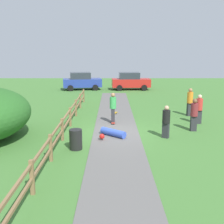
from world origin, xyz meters
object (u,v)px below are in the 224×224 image
object	(u,v)px
bystander_red	(200,108)
parked_car_red	(131,81)
skater_fallen	(113,133)
trash_bin	(77,139)
parked_car_blue	(83,81)
skater_riding	(114,106)
skateboard_loose	(115,113)
bystander_maroon	(195,113)
bystander_orange	(191,101)
bystander_black	(167,120)

from	to	relation	value
bystander_red	parked_car_red	bearing A→B (deg)	101.79
skater_fallen	bystander_red	distance (m)	5.79
trash_bin	parked_car_blue	bearing A→B (deg)	95.29
skater_riding	skateboard_loose	distance (m)	2.57
bystander_red	trash_bin	bearing A→B (deg)	-146.77
bystander_red	bystander_maroon	size ratio (longest dim) A/B	0.99
trash_bin	bystander_red	world-z (taller)	bystander_red
skateboard_loose	trash_bin	bearing A→B (deg)	-104.38
skateboard_loose	skater_fallen	bearing A→B (deg)	-91.83
skateboard_loose	parked_car_blue	size ratio (longest dim) A/B	0.18
skateboard_loose	bystander_red	world-z (taller)	bystander_red
skater_fallen	skateboard_loose	xyz separation A→B (m)	(0.16, 5.02, -0.11)
parked_car_red	bystander_orange	bearing A→B (deg)	-76.36
trash_bin	skater_fallen	world-z (taller)	trash_bin
bystander_black	bystander_maroon	distance (m)	2.11
parked_car_red	skateboard_loose	bearing A→B (deg)	-98.71
skateboard_loose	bystander_maroon	xyz separation A→B (m)	(4.22, -3.99, 0.89)
skater_riding	parked_car_blue	xyz separation A→B (m)	(-3.41, 14.70, -0.08)
parked_car_red	trash_bin	bearing A→B (deg)	-100.76
bystander_maroon	bystander_red	bearing A→B (deg)	64.36
bystander_black	parked_car_blue	size ratio (longest dim) A/B	0.37
skateboard_loose	parked_car_red	bearing A→B (deg)	81.29
bystander_black	parked_car_red	xyz separation A→B (m)	(-0.61, 17.51, 0.06)
bystander_maroon	parked_car_red	size ratio (longest dim) A/B	0.41
skater_riding	bystander_black	xyz separation A→B (m)	(2.61, -2.80, -0.14)
skater_riding	bystander_red	bearing A→B (deg)	-0.53
bystander_black	skater_riding	bearing A→B (deg)	132.95
skater_riding	bystander_red	distance (m)	5.08
trash_bin	skater_fallen	size ratio (longest dim) A/B	0.66
skateboard_loose	bystander_maroon	world-z (taller)	bystander_maroon
skateboard_loose	bystander_maroon	bearing A→B (deg)	-43.35
parked_car_blue	bystander_maroon	bearing A→B (deg)	-64.58
bystander_red	bystander_orange	bearing A→B (deg)	89.66
skater_fallen	parked_car_blue	world-z (taller)	parked_car_blue
parked_car_blue	parked_car_red	distance (m)	5.41
parked_car_blue	parked_car_red	xyz separation A→B (m)	(5.41, 0.01, 0.00)
trash_bin	skateboard_loose	bearing A→B (deg)	75.62
bystander_maroon	bystander_orange	world-z (taller)	bystander_orange
skateboard_loose	parked_car_blue	bearing A→B (deg)	105.98
skater_riding	trash_bin	bearing A→B (deg)	-110.27
skateboard_loose	bystander_orange	distance (m)	5.08
skater_riding	skater_fallen	world-z (taller)	skater_riding
bystander_orange	bystander_black	bearing A→B (deg)	-117.41
bystander_red	bystander_maroon	world-z (taller)	bystander_maroon
bystander_orange	parked_car_blue	size ratio (longest dim) A/B	0.42
trash_bin	bystander_red	xyz separation A→B (m)	(6.72, 4.40, 0.52)
skater_fallen	bystander_maroon	xyz separation A→B (m)	(4.38, 1.04, 0.78)
bystander_maroon	skateboard_loose	bearing A→B (deg)	136.65
skater_riding	skateboard_loose	world-z (taller)	skater_riding
skateboard_loose	bystander_black	world-z (taller)	bystander_black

